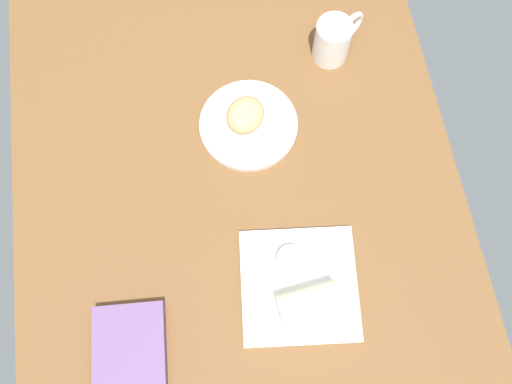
% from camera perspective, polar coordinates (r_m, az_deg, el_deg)
% --- Properties ---
extents(dining_table, '(1.10, 0.90, 0.04)m').
position_cam_1_polar(dining_table, '(1.11, -2.07, 0.99)').
color(dining_table, brown).
rests_on(dining_table, ground).
extents(round_plate, '(0.21, 0.21, 0.01)m').
position_cam_1_polar(round_plate, '(1.13, -0.80, 7.13)').
color(round_plate, silver).
rests_on(round_plate, dining_table).
extents(scone_pastry, '(0.11, 0.11, 0.06)m').
position_cam_1_polar(scone_pastry, '(1.10, -1.15, 8.18)').
color(scone_pastry, tan).
rests_on(scone_pastry, round_plate).
extents(square_plate, '(0.24, 0.24, 0.02)m').
position_cam_1_polar(square_plate, '(1.03, 4.59, -9.86)').
color(square_plate, white).
rests_on(square_plate, dining_table).
extents(sauce_cup, '(0.05, 0.05, 0.03)m').
position_cam_1_polar(sauce_cup, '(1.02, 3.67, -7.11)').
color(sauce_cup, silver).
rests_on(sauce_cup, square_plate).
extents(breakfast_wrap, '(0.07, 0.12, 0.06)m').
position_cam_1_polar(breakfast_wrap, '(0.99, 5.61, -11.63)').
color(breakfast_wrap, beige).
rests_on(breakfast_wrap, square_plate).
extents(book_stack, '(0.20, 0.14, 0.03)m').
position_cam_1_polar(book_stack, '(1.04, -13.25, -16.67)').
color(book_stack, '#6B4C7A').
rests_on(book_stack, dining_table).
extents(coffee_mug, '(0.09, 0.12, 0.10)m').
position_cam_1_polar(coffee_mug, '(1.19, 8.27, 15.73)').
color(coffee_mug, white).
rests_on(coffee_mug, dining_table).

